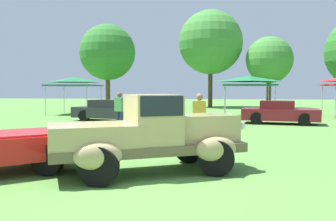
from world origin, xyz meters
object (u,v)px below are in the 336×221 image
show_car_burgundy (280,113)px  spectator_near_truck (120,110)px  canopy_tent_left_field (74,81)px  spectator_between_cars (199,119)px  canopy_tent_center_field (248,80)px  show_car_charcoal (111,111)px  feature_pickup_truck (149,133)px

show_car_burgundy → spectator_near_truck: bearing=-149.6°
show_car_burgundy → canopy_tent_left_field: 14.79m
canopy_tent_left_field → show_car_burgundy: bearing=-22.0°
spectator_between_cars → show_car_burgundy: bearing=66.2°
spectator_near_truck → canopy_tent_center_field: 11.19m
canopy_tent_left_field → show_car_charcoal: bearing=-49.9°
show_car_burgundy → spectator_between_cars: 9.32m
feature_pickup_truck → show_car_charcoal: 12.96m
show_car_charcoal → canopy_tent_left_field: size_ratio=1.45×
feature_pickup_truck → spectator_between_cars: size_ratio=2.54×
spectator_near_truck → spectator_between_cars: 5.55m
spectator_between_cars → canopy_tent_center_field: size_ratio=0.50×
feature_pickup_truck → show_car_charcoal: (-4.57, 12.12, -0.26)m
show_car_charcoal → spectator_between_cars: spectator_between_cars is taller
show_car_burgundy → spectator_near_truck: (-7.43, -4.36, 0.32)m
show_car_burgundy → spectator_near_truck: 8.62m
show_car_burgundy → spectator_near_truck: size_ratio=2.44×
show_car_charcoal → spectator_between_cars: (5.48, -8.83, 0.31)m
show_car_charcoal → spectator_near_truck: size_ratio=2.86×
canopy_tent_center_field → spectator_near_truck: bearing=-123.8°
spectator_between_cars → spectator_near_truck: bearing=131.4°
canopy_tent_center_field → show_car_charcoal: bearing=-150.3°
feature_pickup_truck → show_car_burgundy: (4.66, 11.81, -0.26)m
show_car_charcoal → canopy_tent_center_field: 9.36m
canopy_tent_center_field → feature_pickup_truck: bearing=-101.5°
feature_pickup_truck → spectator_near_truck: 7.95m
spectator_between_cars → canopy_tent_left_field: 17.20m
feature_pickup_truck → spectator_near_truck: (-2.77, 7.45, 0.05)m
feature_pickup_truck → spectator_between_cars: (0.90, 3.29, 0.05)m
spectator_between_cars → canopy_tent_left_field: canopy_tent_left_field is taller
feature_pickup_truck → show_car_burgundy: bearing=68.5°
feature_pickup_truck → canopy_tent_center_field: 17.08m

